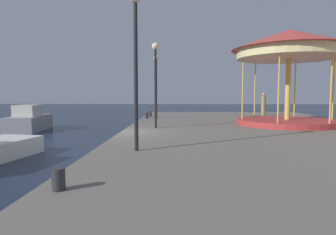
{
  "coord_description": "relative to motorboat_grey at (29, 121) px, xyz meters",
  "views": [
    {
      "loc": [
        2.61,
        -13.16,
        2.53
      ],
      "look_at": [
        2.0,
        5.33,
        1.03
      ],
      "focal_mm": 30.98,
      "sensor_mm": 36.0,
      "label": 1
    }
  ],
  "objects": [
    {
      "name": "lamp_post_mid_promenade",
      "position": [
        9.17,
        -4.97,
        3.05
      ],
      "size": [
        0.36,
        0.36,
        4.28
      ],
      "color": "black",
      "rests_on": "quay_dock"
    },
    {
      "name": "carousel",
      "position": [
        16.46,
        -3.12,
        4.04
      ],
      "size": [
        6.31,
        6.31,
        5.27
      ],
      "color": "#B23333",
      "rests_on": "quay_dock"
    },
    {
      "name": "quay_dock",
      "position": [
        14.55,
        -6.44,
        -0.28
      ],
      "size": [
        13.75,
        29.44,
        0.8
      ],
      "primitive_type": "cube",
      "color": "slate",
      "rests_on": "ground"
    },
    {
      "name": "bollard_north",
      "position": [
        8.14,
        -14.57,
        0.32
      ],
      "size": [
        0.24,
        0.24,
        0.4
      ],
      "primitive_type": "cylinder",
      "color": "#2D2D33",
      "rests_on": "quay_dock"
    },
    {
      "name": "motorboat_grey",
      "position": [
        0.0,
        0.0,
        0.0
      ],
      "size": [
        2.37,
        4.4,
        1.78
      ],
      "color": "gray",
      "rests_on": "ground"
    },
    {
      "name": "bollard_south",
      "position": [
        8.08,
        0.94,
        0.32
      ],
      "size": [
        0.24,
        0.24,
        0.4
      ],
      "primitive_type": "cylinder",
      "color": "#2D2D33",
      "rests_on": "quay_dock"
    },
    {
      "name": "lamp_post_far_end",
      "position": [
        8.78,
        0.92,
        3.13
      ],
      "size": [
        0.36,
        0.36,
        4.43
      ],
      "color": "black",
      "rests_on": "quay_dock"
    },
    {
      "name": "ground_plane",
      "position": [
        7.67,
        -6.44,
        -0.68
      ],
      "size": [
        120.0,
        120.0,
        0.0
      ],
      "primitive_type": "plane",
      "color": "#162338"
    },
    {
      "name": "bollard_center",
      "position": [
        8.16,
        2.63,
        0.32
      ],
      "size": [
        0.24,
        0.24,
        0.4
      ],
      "primitive_type": "cylinder",
      "color": "#2D2D33",
      "rests_on": "quay_dock"
    },
    {
      "name": "person_mid_promenade",
      "position": [
        17.3,
        4.29,
        0.99
      ],
      "size": [
        0.34,
        0.34,
        1.85
      ],
      "color": "#937A4C",
      "rests_on": "quay_dock"
    },
    {
      "name": "lamp_post_near_edge",
      "position": [
        9.03,
        -10.86,
        3.33
      ],
      "size": [
        0.36,
        0.36,
        4.76
      ],
      "color": "black",
      "rests_on": "quay_dock"
    }
  ]
}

